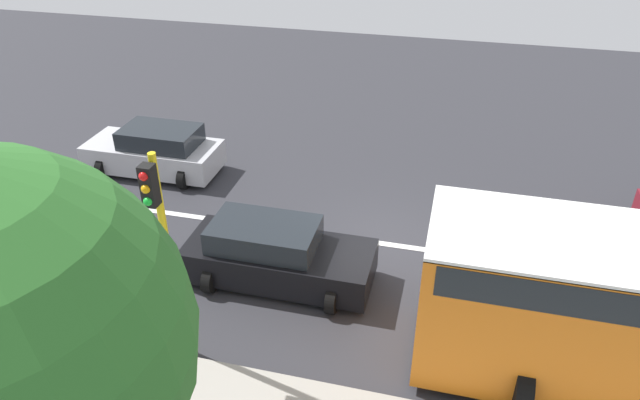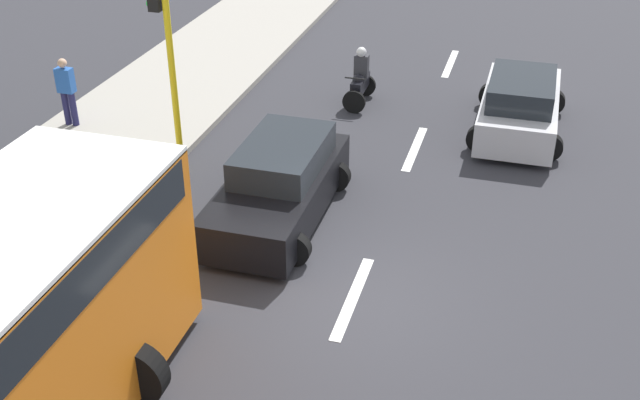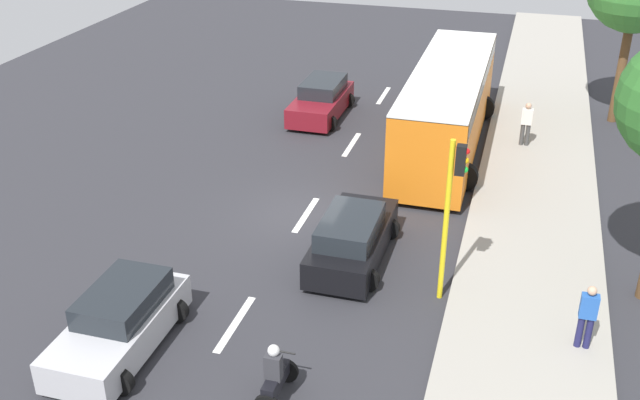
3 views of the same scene
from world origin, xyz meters
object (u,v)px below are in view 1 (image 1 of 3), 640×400
traffic_light_corner (162,234)px  car_black (276,255)px  car_silver (155,151)px  motorcycle (55,219)px

traffic_light_corner → car_black: bearing=157.4°
car_silver → traffic_light_corner: 8.53m
car_black → traffic_light_corner: (2.78, -1.16, 2.22)m
car_black → car_silver: bearing=-128.6°
car_silver → car_black: bearing=51.4°
car_black → car_silver: 6.87m
car_black → traffic_light_corner: size_ratio=0.97×
motorcycle → car_silver: bearing=170.4°
car_black → car_silver: size_ratio=1.05×
motorcycle → traffic_light_corner: bearing=59.0°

